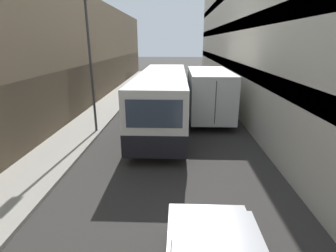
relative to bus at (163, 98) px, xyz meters
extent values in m
plane|color=#33302D|center=(0.43, -2.11, -1.59)|extent=(150.00, 150.00, 0.00)
cube|color=#9E998E|center=(-4.31, -2.11, -1.52)|extent=(2.24, 60.00, 0.14)
cube|color=#847056|center=(-6.63, -2.11, 2.31)|extent=(2.40, 60.00, 7.81)
cube|color=black|center=(-5.97, -2.11, -0.03)|extent=(1.08, 60.00, 3.12)
cube|color=beige|center=(5.86, -2.11, 4.40)|extent=(2.40, 60.00, 11.99)
cube|color=#333D47|center=(5.20, -2.11, 1.41)|extent=(1.08, 60.00, 0.70)
cube|color=#333D47|center=(5.20, -2.11, 4.04)|extent=(1.08, 60.00, 0.70)
cylinder|color=black|center=(0.72, -9.91, -1.29)|extent=(0.16, 0.60, 0.60)
cube|color=silver|center=(0.00, 0.00, 0.12)|extent=(2.48, 10.97, 2.57)
cube|color=black|center=(0.00, 0.00, -0.72)|extent=(2.50, 10.99, 0.90)
cube|color=#2D3847|center=(0.00, 0.00, 0.50)|extent=(2.52, 10.09, 0.82)
cube|color=#2D3847|center=(0.00, -5.49, 0.57)|extent=(2.03, 0.04, 1.03)
cylinder|color=black|center=(-1.09, 3.40, -1.09)|extent=(0.24, 1.00, 1.00)
cylinder|color=black|center=(1.09, 3.40, -1.09)|extent=(0.24, 1.00, 1.00)
cylinder|color=black|center=(-1.09, -3.40, -1.09)|extent=(0.24, 1.00, 1.00)
cylinder|color=black|center=(1.09, -3.40, -1.09)|extent=(0.24, 1.00, 1.00)
cube|color=silver|center=(2.73, 5.55, -0.15)|extent=(2.28, 2.31, 2.06)
cube|color=silver|center=(2.73, 1.44, 0.10)|extent=(2.38, 5.93, 2.56)
cube|color=#4C4C4C|center=(2.73, -1.54, 0.10)|extent=(0.05, 0.02, 2.18)
cylinder|color=black|center=(1.66, 5.55, -1.11)|extent=(0.22, 0.96, 0.96)
cylinder|color=black|center=(3.80, 5.55, -1.11)|extent=(0.22, 0.96, 0.96)
cylinder|color=black|center=(1.66, -0.20, -1.11)|extent=(0.22, 0.96, 0.96)
cylinder|color=black|center=(3.80, -0.20, -1.11)|extent=(0.22, 0.96, 0.96)
cube|color=silver|center=(-1.25, 11.04, -0.49)|extent=(1.98, 4.70, 1.68)
cube|color=#2D3847|center=(-1.25, 13.04, -0.20)|extent=(1.59, 0.04, 0.59)
cylinder|color=black|center=(-2.14, 12.41, -1.27)|extent=(0.16, 0.64, 0.64)
cylinder|color=black|center=(-0.35, 12.41, -1.27)|extent=(0.16, 0.64, 0.64)
cylinder|color=black|center=(-2.14, 9.68, -1.27)|extent=(0.16, 0.64, 0.64)
cylinder|color=black|center=(-0.35, 9.68, -1.27)|extent=(0.16, 0.64, 0.64)
cylinder|color=#38383D|center=(-3.44, -1.48, 1.74)|extent=(0.12, 0.12, 6.39)
camera|label=1|loc=(0.83, -14.42, 3.00)|focal=28.00mm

